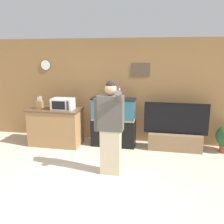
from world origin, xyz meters
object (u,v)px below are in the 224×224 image
at_px(microwave, 63,104).
at_px(person_standing, 110,127).
at_px(counter_island, 56,127).
at_px(tv_on_stand, 175,136).
at_px(aquarium_on_stand, 113,122).
at_px(knife_block, 40,104).

distance_m(microwave, person_standing, 1.88).
xyz_separation_m(counter_island, tv_on_stand, (2.89, 0.22, -0.13)).
height_order(counter_island, aquarium_on_stand, aquarium_on_stand).
bearing_deg(person_standing, tv_on_stand, 49.65).
xyz_separation_m(counter_island, aquarium_on_stand, (1.42, 0.20, 0.14)).
bearing_deg(knife_block, microwave, 3.26).
relative_size(microwave, knife_block, 1.66).
relative_size(microwave, person_standing, 0.29).
bearing_deg(counter_island, knife_block, -170.50).
height_order(counter_island, tv_on_stand, tv_on_stand).
relative_size(counter_island, aquarium_on_stand, 1.07).
distance_m(microwave, aquarium_on_stand, 1.30).
relative_size(counter_island, tv_on_stand, 0.87).
bearing_deg(tv_on_stand, microwave, -174.76).
height_order(knife_block, tv_on_stand, knife_block).
distance_m(counter_island, aquarium_on_stand, 1.44).
xyz_separation_m(aquarium_on_stand, person_standing, (0.22, -1.46, 0.32)).
relative_size(knife_block, person_standing, 0.18).
bearing_deg(person_standing, knife_block, 149.06).
xyz_separation_m(microwave, person_standing, (1.42, -1.23, -0.13)).
bearing_deg(microwave, tv_on_stand, 5.24).
height_order(knife_block, person_standing, person_standing).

